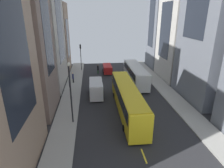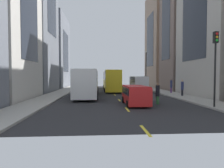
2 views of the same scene
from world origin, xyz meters
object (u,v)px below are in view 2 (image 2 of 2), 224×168
Objects in this scene: city_bus_white at (87,81)px; car_red_0 at (135,94)px; delivery_van_white at (139,83)px; pedestrian_crossing_mid at (158,93)px; pedestrian_crossing_near at (171,85)px; traffic_light_near_corner at (215,55)px; streetcar_yellow at (111,79)px; pedestrian_walking_far at (182,87)px.

car_red_0 is (4.77, -7.49, -0.98)m from city_bus_white.
pedestrian_crossing_mid is at bearing -93.65° from delivery_van_white.
traffic_light_near_corner reaches higher than pedestrian_crossing_near.
city_bus_white is 1.95× the size of traffic_light_near_corner.
streetcar_yellow is at bearing 71.85° from city_bus_white.
streetcar_yellow is 7.43× the size of pedestrian_walking_far.
city_bus_white is 12.56m from pedestrian_crossing_near.
traffic_light_near_corner is at bearing -72.91° from pedestrian_crossing_mid.
pedestrian_crossing_mid is (6.92, -7.15, -0.96)m from city_bus_white.
streetcar_yellow is 2.51× the size of traffic_light_near_corner.
pedestrian_walking_far is (4.21, -6.66, -0.28)m from delivery_van_white.
city_bus_white is at bearing -95.01° from pedestrian_walking_far.
traffic_light_near_corner is (3.81, -2.78, 3.25)m from pedestrian_crossing_mid.
delivery_van_white is 1.10× the size of car_red_0.
streetcar_yellow is at bearing 93.33° from car_red_0.
pedestrian_walking_far is at bearing -56.06° from streetcar_yellow.
traffic_light_near_corner is at bearing -22.23° from car_red_0.
car_red_0 is (-2.96, -13.12, -0.49)m from delivery_van_white.
pedestrian_walking_far is 0.34× the size of traffic_light_near_corner.
pedestrian_crossing_near is 1.02× the size of pedestrian_walking_far.
streetcar_yellow is at bearing 132.87° from pedestrian_crossing_near.
car_red_0 is at bearing 157.77° from traffic_light_near_corner.
city_bus_white reaches higher than pedestrian_crossing_mid.
car_red_0 is at bearing -86.67° from streetcar_yellow.
streetcar_yellow is 7.51× the size of pedestrian_crossing_mid.
car_red_0 is (1.09, -18.73, -1.10)m from streetcar_yellow.
pedestrian_walking_far is at bearing -4.96° from city_bus_white.
car_red_0 is 2.28× the size of pedestrian_crossing_near.
pedestrian_crossing_near is (7.35, 10.70, 0.22)m from car_red_0.
pedestrian_crossing_near reaches higher than car_red_0.
pedestrian_crossing_mid is 0.33× the size of traffic_light_near_corner.
streetcar_yellow reaches higher than pedestrian_crossing_near.
car_red_0 is 12.98m from pedestrian_crossing_near.
pedestrian_walking_far is (-0.18, -4.25, -0.02)m from pedestrian_crossing_near.
traffic_light_near_corner is at bearing -71.58° from streetcar_yellow.
car_red_0 is 0.78× the size of traffic_light_near_corner.
car_red_0 is at bearing -128.03° from pedestrian_crossing_near.
traffic_light_near_corner is (7.05, -21.16, 2.18)m from streetcar_yellow.
pedestrian_crossing_mid is 11.59m from pedestrian_crossing_near.
delivery_van_white reaches higher than pedestrian_crossing_near.
pedestrian_crossing_near is (5.20, 10.35, 0.20)m from pedestrian_crossing_mid.
city_bus_white is 8.94m from car_red_0.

